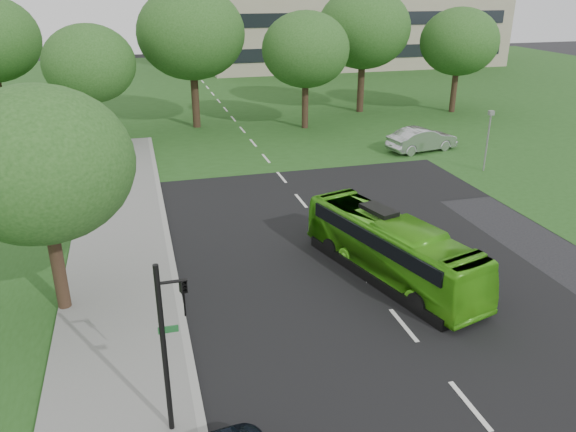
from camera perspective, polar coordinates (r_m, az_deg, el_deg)
The scene contains 12 objects.
ground at distance 20.98m, azimuth 9.23°, elevation -8.00°, with size 160.00×160.00×0.00m, color black.
street_surfaces at distance 41.15m, azimuth -4.30°, elevation 7.66°, with size 120.00×120.00×0.15m.
tree_park_a at distance 41.36m, azimuth -19.54°, elevation 14.36°, with size 6.15×6.15×8.17m.
tree_park_b at distance 44.60m, azimuth -9.81°, elevation 17.81°, with size 8.04×8.04×10.54m.
tree_park_c at distance 43.87m, azimuth 1.81°, elevation 16.53°, with size 6.61×6.61×8.78m.
tree_park_d at distance 50.23m, azimuth 7.69°, elevation 18.35°, with size 7.86×7.86×10.39m.
tree_park_e at distance 51.87m, azimuth 17.01°, elevation 16.57°, with size 6.60×6.60×8.80m.
tree_side_near at distance 19.33m, azimuth -23.88°, elevation 4.78°, with size 5.87×5.87×7.80m.
bus at distance 21.84m, azimuth 10.44°, elevation -3.23°, with size 2.02×8.62×2.40m, color #4DB81A.
sedan at distance 39.35m, azimuth 13.46°, elevation 7.58°, with size 1.69×4.85×1.60m, color #B2B3B7.
traffic_light at distance 13.83m, azimuth -11.95°, elevation -12.07°, with size 0.78×0.24×4.79m.
camera_pole at distance 35.68m, azimuth 19.70°, elevation 7.98°, with size 0.35×0.32×3.68m.
Camera 1 is at (-7.93, -16.30, 10.57)m, focal length 35.00 mm.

